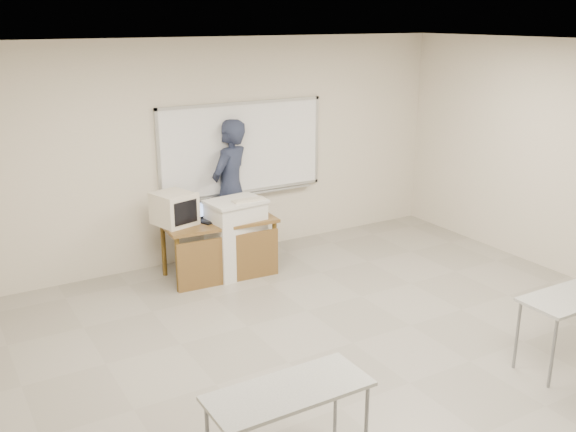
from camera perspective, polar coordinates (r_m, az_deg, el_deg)
floor at (r=6.25m, az=10.75°, el=-14.43°), size 7.00×8.00×0.01m
whiteboard at (r=8.98m, az=-4.06°, el=5.92°), size 2.48×0.10×1.31m
student_desks at (r=5.13m, az=21.39°, el=-14.20°), size 4.40×2.20×0.73m
instructor_desk at (r=8.25m, az=-5.84°, el=-1.91°), size 1.43×0.72×0.75m
podium at (r=8.36m, az=-4.62°, el=-1.89°), size 0.72×0.53×1.01m
crt_monitor at (r=8.14m, az=-10.14°, el=0.64°), size 0.45×0.49×0.42m
laptop at (r=8.30m, az=-7.06°, el=0.06°), size 0.32×0.30×0.24m
mouse at (r=8.19m, az=-4.37°, el=-0.35°), size 0.11×0.07×0.04m
keyboard at (r=8.15m, az=-3.49°, el=1.43°), size 0.43×0.14×0.02m
presenter at (r=8.93m, az=-5.13°, el=2.45°), size 0.84×0.77×1.93m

